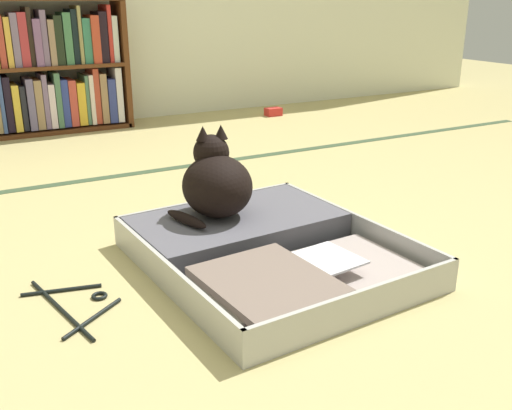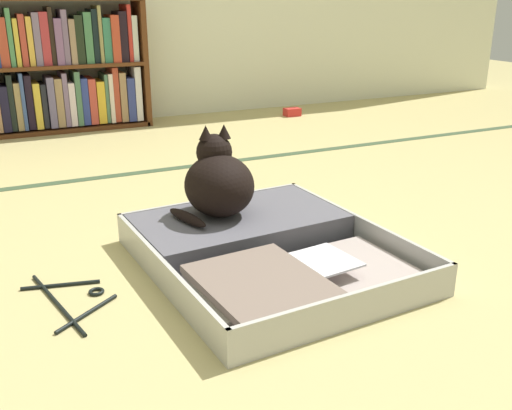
% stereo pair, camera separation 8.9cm
% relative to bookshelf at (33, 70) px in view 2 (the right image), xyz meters
% --- Properties ---
extents(ground_plane, '(10.00, 10.00, 0.00)m').
position_rel_bookshelf_xyz_m(ground_plane, '(0.31, -2.27, -0.34)').
color(ground_plane, tan).
extents(tatami_border, '(4.80, 0.05, 0.00)m').
position_rel_bookshelf_xyz_m(tatami_border, '(0.31, -1.03, -0.34)').
color(tatami_border, '#394E33').
rests_on(tatami_border, ground_plane).
extents(bookshelf, '(1.24, 0.22, 0.73)m').
position_rel_bookshelf_xyz_m(bookshelf, '(0.00, 0.00, 0.00)').
color(bookshelf, '#572E15').
rests_on(bookshelf, ground_plane).
extents(open_suitcase, '(0.70, 0.81, 0.09)m').
position_rel_bookshelf_xyz_m(open_suitcase, '(0.38, -2.07, -0.30)').
color(open_suitcase, '#B7B5AF').
rests_on(open_suitcase, ground_plane).
extents(black_cat, '(0.28, 0.27, 0.27)m').
position_rel_bookshelf_xyz_m(black_cat, '(0.33, -1.88, -0.15)').
color(black_cat, black).
rests_on(black_cat, open_suitcase).
extents(clothes_hanger, '(0.22, 0.36, 0.01)m').
position_rel_bookshelf_xyz_m(clothes_hanger, '(-0.15, -2.08, -0.34)').
color(clothes_hanger, black).
rests_on(clothes_hanger, ground_plane).
extents(small_red_pouch, '(0.10, 0.07, 0.05)m').
position_rel_bookshelf_xyz_m(small_red_pouch, '(1.51, -0.19, -0.32)').
color(small_red_pouch, red).
rests_on(small_red_pouch, ground_plane).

